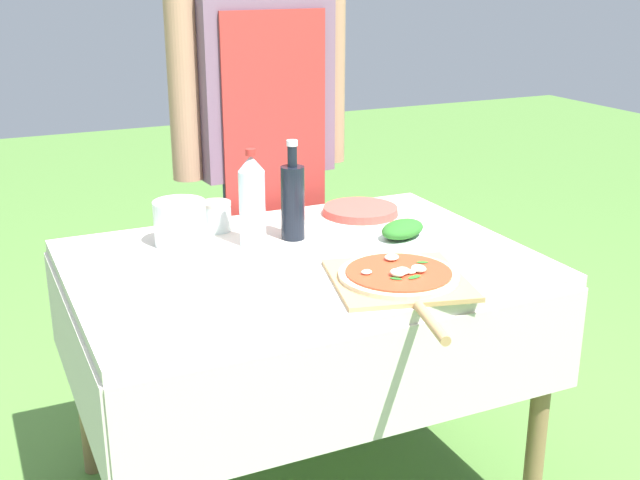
{
  "coord_description": "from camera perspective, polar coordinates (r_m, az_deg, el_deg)",
  "views": [
    {
      "loc": [
        -0.81,
        -1.89,
        1.51
      ],
      "look_at": [
        0.06,
        0.0,
        0.8
      ],
      "focal_mm": 45.0,
      "sensor_mm": 36.0,
      "label": 1
    }
  ],
  "objects": [
    {
      "name": "person_cook",
      "position": [
        2.73,
        -4.14,
        8.03
      ],
      "size": [
        0.63,
        0.24,
        1.69
      ],
      "rotation": [
        0.0,
        0.0,
        3.22
      ],
      "color": "#333D56",
      "rests_on": "ground"
    },
    {
      "name": "plate_stack",
      "position": [
        2.56,
        2.89,
        2.1
      ],
      "size": [
        0.24,
        0.24,
        0.02
      ],
      "color": "#DB4C42",
      "rests_on": "prep_table"
    },
    {
      "name": "herb_container",
      "position": [
        2.33,
        5.89,
        0.68
      ],
      "size": [
        0.22,
        0.19,
        0.06
      ],
      "rotation": [
        0.0,
        0.0,
        0.49
      ],
      "color": "silver",
      "rests_on": "prep_table"
    },
    {
      "name": "sauce_jar",
      "position": [
        2.41,
        -7.39,
        1.57
      ],
      "size": [
        0.09,
        0.09,
        0.09
      ],
      "color": "silver",
      "rests_on": "prep_table"
    },
    {
      "name": "oil_bottle",
      "position": [
        2.3,
        -1.95,
        2.85
      ],
      "size": [
        0.07,
        0.07,
        0.29
      ],
      "color": "black",
      "rests_on": "prep_table"
    },
    {
      "name": "pizza_on_peel",
      "position": [
        2.01,
        5.69,
        -2.71
      ],
      "size": [
        0.4,
        0.55,
        0.05
      ],
      "rotation": [
        0.0,
        0.0,
        -0.25
      ],
      "color": "tan",
      "rests_on": "prep_table"
    },
    {
      "name": "prep_table",
      "position": [
        2.22,
        -1.42,
        -3.65
      ],
      "size": [
        1.24,
        0.89,
        0.76
      ],
      "color": "beige",
      "rests_on": "ground"
    },
    {
      "name": "water_bottle",
      "position": [
        2.25,
        -4.86,
        2.84
      ],
      "size": [
        0.07,
        0.07,
        0.28
      ],
      "color": "silver",
      "rests_on": "prep_table"
    },
    {
      "name": "mixing_tub",
      "position": [
        2.3,
        -9.93,
        1.22
      ],
      "size": [
        0.15,
        0.15,
        0.13
      ],
      "primitive_type": "cylinder",
      "color": "silver",
      "rests_on": "prep_table"
    }
  ]
}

